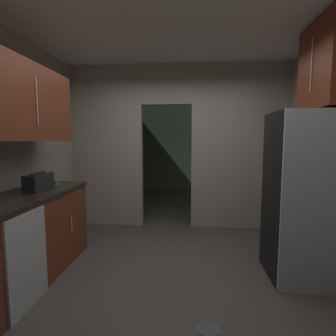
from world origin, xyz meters
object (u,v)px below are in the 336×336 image
at_px(book_stack, 54,183).
at_px(boombox, 39,182).
at_px(refrigerator, 305,197).
at_px(dishwasher, 28,261).

bearing_deg(book_stack, boombox, -86.53).
distance_m(refrigerator, boombox, 2.94).
height_order(refrigerator, dishwasher, refrigerator).
xyz_separation_m(dishwasher, book_stack, (-0.31, 1.08, 0.52)).
distance_m(boombox, book_stack, 0.38).
bearing_deg(boombox, dishwasher, -68.02).
relative_size(refrigerator, boombox, 4.46).
height_order(boombox, book_stack, boombox).
relative_size(dishwasher, book_stack, 5.88).
xyz_separation_m(refrigerator, boombox, (-2.94, -0.05, 0.13)).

